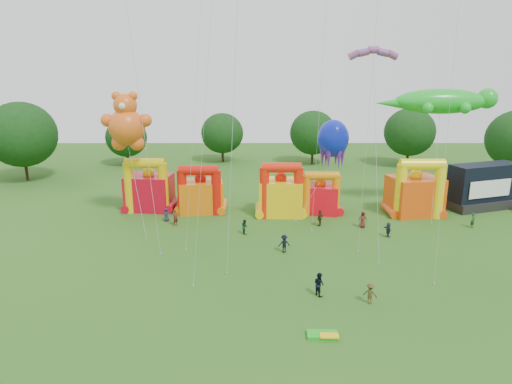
{
  "coord_description": "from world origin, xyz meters",
  "views": [
    {
      "loc": [
        -2.28,
        -25.38,
        16.83
      ],
      "look_at": [
        -2.21,
        18.0,
        5.02
      ],
      "focal_mm": 32.0,
      "sensor_mm": 36.0,
      "label": 1
    }
  ],
  "objects_px": {
    "bouncy_castle_2": "(281,195)",
    "stage_trailer": "(483,187)",
    "teddy_bear_kite": "(134,169)",
    "gecko_kite": "(438,135)",
    "spectator_4": "(320,218)",
    "spectator_0": "(166,215)",
    "octopus_kite": "(321,173)",
    "bouncy_castle_0": "(149,190)"
  },
  "relations": [
    {
      "from": "octopus_kite",
      "to": "spectator_4",
      "type": "height_order",
      "value": "octopus_kite"
    },
    {
      "from": "bouncy_castle_0",
      "to": "stage_trailer",
      "type": "bearing_deg",
      "value": 0.92
    },
    {
      "from": "gecko_kite",
      "to": "octopus_kite",
      "type": "relative_size",
      "value": 1.31
    },
    {
      "from": "spectator_4",
      "to": "bouncy_castle_2",
      "type": "bearing_deg",
      "value": -97.48
    },
    {
      "from": "gecko_kite",
      "to": "spectator_4",
      "type": "xyz_separation_m",
      "value": [
        -14.09,
        -5.01,
        -8.48
      ]
    },
    {
      "from": "bouncy_castle_2",
      "to": "stage_trailer",
      "type": "distance_m",
      "value": 25.34
    },
    {
      "from": "teddy_bear_kite",
      "to": "spectator_4",
      "type": "distance_m",
      "value": 21.0
    },
    {
      "from": "gecko_kite",
      "to": "bouncy_castle_2",
      "type": "bearing_deg",
      "value": -176.77
    },
    {
      "from": "bouncy_castle_2",
      "to": "gecko_kite",
      "type": "distance_m",
      "value": 19.5
    },
    {
      "from": "bouncy_castle_2",
      "to": "stage_trailer",
      "type": "xyz_separation_m",
      "value": [
        25.18,
        2.82,
        0.2
      ]
    },
    {
      "from": "stage_trailer",
      "to": "octopus_kite",
      "type": "xyz_separation_m",
      "value": [
        -20.54,
        -2.98,
        2.48
      ]
    },
    {
      "from": "bouncy_castle_0",
      "to": "stage_trailer",
      "type": "height_order",
      "value": "bouncy_castle_0"
    },
    {
      "from": "spectator_0",
      "to": "spectator_4",
      "type": "bearing_deg",
      "value": -13.13
    },
    {
      "from": "spectator_4",
      "to": "bouncy_castle_0",
      "type": "bearing_deg",
      "value": -70.5
    },
    {
      "from": "stage_trailer",
      "to": "spectator_0",
      "type": "distance_m",
      "value": 38.65
    },
    {
      "from": "gecko_kite",
      "to": "spectator_4",
      "type": "distance_m",
      "value": 17.19
    },
    {
      "from": "octopus_kite",
      "to": "stage_trailer",
      "type": "bearing_deg",
      "value": 8.26
    },
    {
      "from": "bouncy_castle_0",
      "to": "gecko_kite",
      "type": "distance_m",
      "value": 34.87
    },
    {
      "from": "octopus_kite",
      "to": "spectator_4",
      "type": "bearing_deg",
      "value": -97.7
    },
    {
      "from": "gecko_kite",
      "to": "spectator_0",
      "type": "distance_m",
      "value": 32.63
    },
    {
      "from": "spectator_0",
      "to": "spectator_4",
      "type": "relative_size",
      "value": 0.84
    },
    {
      "from": "teddy_bear_kite",
      "to": "octopus_kite",
      "type": "bearing_deg",
      "value": 8.29
    },
    {
      "from": "stage_trailer",
      "to": "spectator_4",
      "type": "bearing_deg",
      "value": -162.1
    },
    {
      "from": "teddy_bear_kite",
      "to": "spectator_4",
      "type": "relative_size",
      "value": 7.95
    },
    {
      "from": "stage_trailer",
      "to": "gecko_kite",
      "type": "height_order",
      "value": "gecko_kite"
    },
    {
      "from": "bouncy_castle_2",
      "to": "gecko_kite",
      "type": "bearing_deg",
      "value": 3.23
    },
    {
      "from": "spectator_0",
      "to": "teddy_bear_kite",
      "type": "bearing_deg",
      "value": -172.04
    },
    {
      "from": "stage_trailer",
      "to": "teddy_bear_kite",
      "type": "bearing_deg",
      "value": -171.73
    },
    {
      "from": "bouncy_castle_0",
      "to": "spectator_0",
      "type": "relative_size",
      "value": 4.36
    },
    {
      "from": "teddy_bear_kite",
      "to": "octopus_kite",
      "type": "height_order",
      "value": "teddy_bear_kite"
    },
    {
      "from": "bouncy_castle_2",
      "to": "spectator_4",
      "type": "relative_size",
      "value": 3.6
    },
    {
      "from": "bouncy_castle_2",
      "to": "octopus_kite",
      "type": "relative_size",
      "value": 0.58
    },
    {
      "from": "teddy_bear_kite",
      "to": "bouncy_castle_2",
      "type": "bearing_deg",
      "value": 11.16
    },
    {
      "from": "gecko_kite",
      "to": "spectator_0",
      "type": "bearing_deg",
      "value": -173.88
    },
    {
      "from": "bouncy_castle_2",
      "to": "gecko_kite",
      "type": "height_order",
      "value": "gecko_kite"
    },
    {
      "from": "bouncy_castle_2",
      "to": "spectator_4",
      "type": "height_order",
      "value": "bouncy_castle_2"
    },
    {
      "from": "bouncy_castle_0",
      "to": "spectator_4",
      "type": "xyz_separation_m",
      "value": [
        20.08,
        -6.14,
        -1.61
      ]
    },
    {
      "from": "bouncy_castle_2",
      "to": "spectator_4",
      "type": "distance_m",
      "value": 5.95
    },
    {
      "from": "octopus_kite",
      "to": "teddy_bear_kite",
      "type": "bearing_deg",
      "value": -171.71
    },
    {
      "from": "stage_trailer",
      "to": "spectator_4",
      "type": "relative_size",
      "value": 5.19
    },
    {
      "from": "teddy_bear_kite",
      "to": "gecko_kite",
      "type": "height_order",
      "value": "gecko_kite"
    },
    {
      "from": "bouncy_castle_0",
      "to": "bouncy_castle_2",
      "type": "height_order",
      "value": "bouncy_castle_0"
    }
  ]
}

